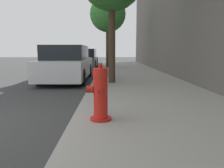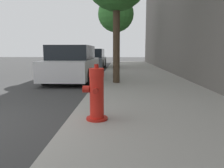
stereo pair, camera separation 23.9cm
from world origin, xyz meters
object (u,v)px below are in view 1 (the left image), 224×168
object	(u,v)px
street_tree_far	(108,14)
fire_hydrant	(100,95)
parked_car_mid	(84,59)
parked_car_near	(67,64)

from	to	relation	value
street_tree_far	fire_hydrant	bearing A→B (deg)	-90.29
fire_hydrant	street_tree_far	world-z (taller)	street_tree_far
fire_hydrant	parked_car_mid	bearing A→B (deg)	97.86
parked_car_near	parked_car_mid	bearing A→B (deg)	89.92
fire_hydrant	parked_car_near	world-z (taller)	parked_car_near
parked_car_near	parked_car_mid	world-z (taller)	parked_car_near
fire_hydrant	parked_car_mid	distance (m)	11.70
fire_hydrant	parked_car_near	xyz separation A→B (m)	(-1.61, 5.74, 0.16)
fire_hydrant	parked_car_mid	world-z (taller)	parked_car_mid
fire_hydrant	street_tree_far	distance (m)	11.93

